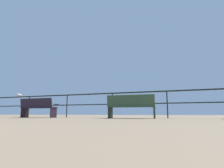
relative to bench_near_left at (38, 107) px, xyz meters
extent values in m
cube|color=black|center=(2.12, 0.72, 0.54)|extent=(19.83, 0.05, 0.05)
cube|color=black|center=(2.12, 0.72, 0.08)|extent=(19.83, 0.04, 0.04)
cylinder|color=black|center=(-1.18, 0.72, 0.03)|extent=(0.04, 0.04, 1.01)
cylinder|color=black|center=(1.02, 0.72, 0.03)|extent=(0.04, 0.04, 1.01)
cylinder|color=black|center=(3.22, 0.72, 0.03)|extent=(0.04, 0.04, 1.01)
cylinder|color=black|center=(5.43, 0.72, 0.03)|extent=(0.04, 0.04, 1.01)
cube|color=black|center=(0.00, 0.08, -0.05)|extent=(1.67, 0.44, 0.05)
cube|color=black|center=(0.00, -0.12, 0.15)|extent=(1.67, 0.12, 0.40)
cube|color=black|center=(0.80, 0.07, -0.26)|extent=(0.04, 0.40, 0.43)
cube|color=black|center=(0.80, 0.24, 0.09)|extent=(0.04, 0.31, 0.04)
cube|color=black|center=(-0.80, 0.08, -0.26)|extent=(0.04, 0.40, 0.43)
cube|color=black|center=(-0.79, 0.25, 0.09)|extent=(0.04, 0.31, 0.04)
cube|color=#2F4932|center=(4.21, 0.08, -0.05)|extent=(1.74, 0.55, 0.05)
cube|color=#2F4932|center=(4.22, -0.12, 0.15)|extent=(1.72, 0.23, 0.41)
cube|color=black|center=(5.02, 0.13, -0.26)|extent=(0.06, 0.40, 0.43)
cube|color=black|center=(5.01, 0.30, 0.09)|extent=(0.06, 0.31, 0.04)
cube|color=black|center=(3.39, 0.03, -0.26)|extent=(0.06, 0.40, 0.43)
cube|color=black|center=(3.38, 0.20, 0.09)|extent=(0.06, 0.31, 0.04)
ellipsoid|color=silver|center=(-1.82, 0.72, 0.62)|extent=(0.21, 0.26, 0.12)
ellipsoid|color=gray|center=(-1.82, 0.72, 0.64)|extent=(0.17, 0.23, 0.04)
sphere|color=silver|center=(-1.86, 0.63, 0.68)|extent=(0.10, 0.10, 0.10)
cone|color=yellow|center=(-1.89, 0.56, 0.68)|extent=(0.06, 0.06, 0.04)
cube|color=gray|center=(-1.78, 0.84, 0.63)|extent=(0.08, 0.10, 0.02)
camera|label=1|loc=(5.95, -6.67, -0.32)|focal=30.31mm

